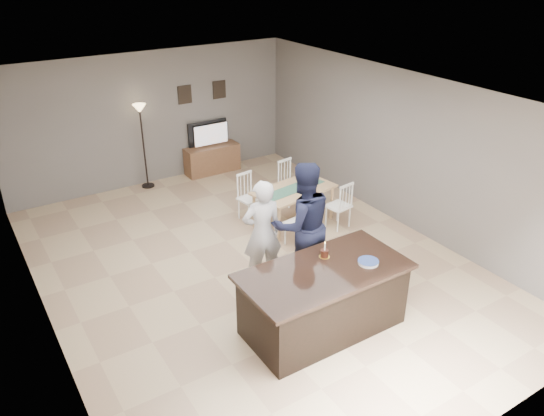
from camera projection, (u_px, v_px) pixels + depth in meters
floor at (253, 265)px, 8.35m from camera, size 8.00×8.00×0.00m
room_shell at (251, 166)px, 7.60m from camera, size 8.00×8.00×8.00m
kitchen_island at (323, 299)px, 6.79m from camera, size 2.15×1.10×0.90m
tv_console at (212, 159)px, 11.64m from camera, size 1.20×0.40×0.60m
television at (210, 134)px, 11.44m from camera, size 0.91×0.12×0.53m
tv_screen_glow at (211, 134)px, 11.38m from camera, size 0.78×0.00×0.78m
picture_frames at (202, 92)px, 11.13m from camera, size 1.10×0.02×0.38m
doorway at (89, 362)px, 4.62m from camera, size 0.00×2.10×2.65m
woman at (262, 233)px, 7.60m from camera, size 0.66×0.50×1.63m
man at (302, 225)px, 7.54m from camera, size 1.05×0.89×1.90m
birthday_cake at (324, 253)px, 6.84m from camera, size 0.14×0.14×0.22m
plate_stack at (368, 262)px, 6.71m from camera, size 0.27×0.27×0.04m
dining_table at (294, 195)px, 9.38m from camera, size 1.59×1.80×0.87m
floor_lamp at (141, 124)px, 10.47m from camera, size 0.26×0.26×1.74m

